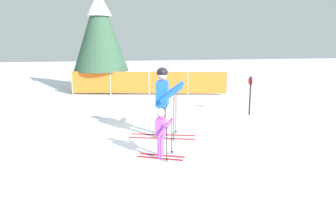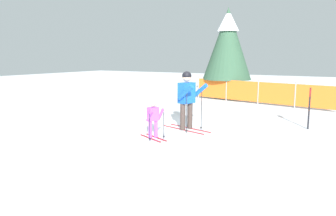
# 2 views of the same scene
# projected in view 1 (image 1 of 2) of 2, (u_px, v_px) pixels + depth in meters

# --- Properties ---
(ground_plane) EXTENTS (60.00, 60.00, 0.00)m
(ground_plane) POSITION_uv_depth(u_px,v_px,m) (152.00, 134.00, 8.69)
(ground_plane) COLOR white
(skier_adult) EXTENTS (1.73, 0.93, 1.80)m
(skier_adult) POSITION_uv_depth(u_px,v_px,m) (163.00, 96.00, 8.23)
(skier_adult) COLOR maroon
(skier_adult) RESTS_ON ground_plane
(skier_child) EXTENTS (1.01, 0.64, 1.07)m
(skier_child) POSITION_uv_depth(u_px,v_px,m) (161.00, 129.00, 6.88)
(skier_child) COLOR maroon
(skier_child) RESTS_ON ground_plane
(safety_fence) EXTENTS (6.87, 1.56, 1.14)m
(safety_fence) POSITION_uv_depth(u_px,v_px,m) (149.00, 82.00, 14.66)
(safety_fence) COLOR gray
(safety_fence) RESTS_ON ground_plane
(conifer_far) EXTENTS (2.56, 2.56, 4.75)m
(conifer_far) POSITION_uv_depth(u_px,v_px,m) (100.00, 29.00, 15.15)
(conifer_far) COLOR #4C3823
(conifer_far) RESTS_ON ground_plane
(trail_marker) EXTENTS (0.05, 0.28, 1.29)m
(trail_marker) POSITION_uv_depth(u_px,v_px,m) (250.00, 91.00, 10.75)
(trail_marker) COLOR black
(trail_marker) RESTS_ON ground_plane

